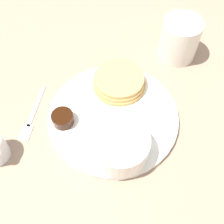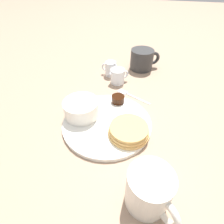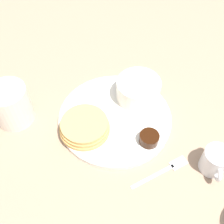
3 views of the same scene
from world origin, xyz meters
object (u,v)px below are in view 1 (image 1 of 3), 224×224
at_px(plate, 113,117).
at_px(coffee_mug, 180,38).
at_px(bowl, 120,146).
at_px(fork, 31,118).

bearing_deg(plate, coffee_mug, -146.45).
bearing_deg(bowl, plate, -98.17).
height_order(plate, fork, plate).
relative_size(bowl, fork, 0.83).
bearing_deg(bowl, fork, -40.54).
height_order(bowl, fork, bowl).
xyz_separation_m(plate, fork, (0.16, -0.05, -0.00)).
bearing_deg(plate, bowl, 81.83).
distance_m(plate, bowl, 0.09).
height_order(plate, bowl, bowl).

